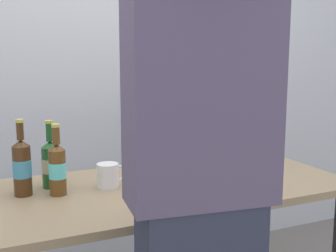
{
  "coord_description": "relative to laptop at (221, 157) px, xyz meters",
  "views": [
    {
      "loc": [
        -0.75,
        -1.71,
        1.32
      ],
      "look_at": [
        0.04,
        0.0,
        0.99
      ],
      "focal_mm": 49.16,
      "sensor_mm": 36.0,
      "label": 1
    }
  ],
  "objects": [
    {
      "name": "desk",
      "position": [
        -0.37,
        -0.13,
        -0.17
      ],
      "size": [
        1.58,
        0.74,
        0.74
      ],
      "color": "#9E8460",
      "rests_on": "ground"
    },
    {
      "name": "laptop",
      "position": [
        0.0,
        0.0,
        0.0
      ],
      "size": [
        0.35,
        0.31,
        0.24
      ],
      "color": "black",
      "rests_on": "desk"
    },
    {
      "name": "beer_bottle_amber",
      "position": [
        -0.92,
        -0.02,
        0.06
      ],
      "size": [
        0.07,
        0.07,
        0.3
      ],
      "color": "#472B14",
      "rests_on": "desk"
    },
    {
      "name": "beer_bottle_green",
      "position": [
        -0.79,
        -0.08,
        0.06
      ],
      "size": [
        0.07,
        0.07,
        0.28
      ],
      "color": "brown",
      "rests_on": "desk"
    },
    {
      "name": "beer_bottle_brown",
      "position": [
        -0.79,
        0.04,
        0.05
      ],
      "size": [
        0.08,
        0.08,
        0.28
      ],
      "color": "#1E5123",
      "rests_on": "desk"
    },
    {
      "name": "person_figure",
      "position": [
        -0.5,
        -0.71,
        0.1
      ],
      "size": [
        0.45,
        0.32,
        1.71
      ],
      "color": "#2D3347",
      "rests_on": "ground"
    },
    {
      "name": "coffee_mug",
      "position": [
        -0.58,
        -0.07,
        -0.0
      ],
      "size": [
        0.13,
        0.09,
        0.1
      ],
      "color": "white",
      "rests_on": "desk"
    },
    {
      "name": "back_wall",
      "position": [
        -0.37,
        0.74,
        0.51
      ],
      "size": [
        6.0,
        0.1,
        2.6
      ],
      "primitive_type": "cube",
      "color": "silver",
      "rests_on": "ground"
    }
  ]
}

